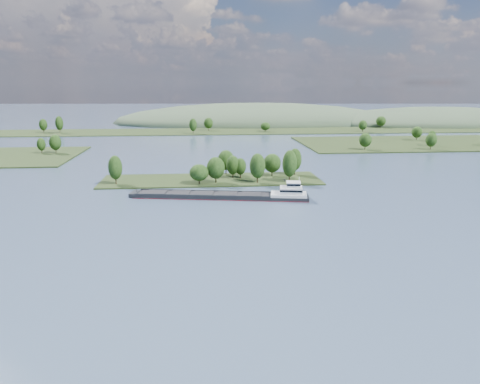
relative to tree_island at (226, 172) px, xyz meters
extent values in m
plane|color=#36495D|center=(-6.85, -59.08, -4.25)|extent=(1800.00, 1800.00, 0.00)
cube|color=black|center=(-6.85, 0.92, -4.25)|extent=(100.00, 30.00, 1.20)
cylinder|color=black|center=(13.30, -9.00, -1.49)|extent=(0.50, 0.50, 4.33)
ellipsoid|color=black|center=(13.30, -9.00, 4.02)|extent=(7.00, 7.00, 11.14)
cylinder|color=black|center=(0.75, 12.74, -1.73)|extent=(0.50, 0.50, 3.85)
ellipsoid|color=black|center=(0.75, 12.74, 3.17)|extent=(8.02, 8.02, 9.91)
cylinder|color=black|center=(-4.99, -7.17, -1.76)|extent=(0.50, 0.50, 3.79)
ellipsoid|color=black|center=(-4.99, -7.17, 3.06)|extent=(8.06, 8.06, 9.74)
cylinder|color=black|center=(3.33, 2.96, -1.92)|extent=(0.50, 0.50, 3.46)
ellipsoid|color=black|center=(3.33, 2.96, 2.48)|extent=(6.10, 6.10, 8.90)
cylinder|color=black|center=(-12.39, -9.06, -2.22)|extent=(0.50, 0.50, 2.86)
ellipsoid|color=black|center=(-12.39, -9.06, 1.42)|extent=(8.43, 8.43, 7.36)
cylinder|color=black|center=(-48.77, -5.80, -1.58)|extent=(0.50, 0.50, 4.15)
ellipsoid|color=black|center=(-48.77, -5.80, 3.69)|extent=(6.17, 6.17, 10.66)
cylinder|color=black|center=(6.83, 3.02, -2.12)|extent=(0.50, 0.50, 3.06)
ellipsoid|color=black|center=(6.83, 3.02, 1.76)|extent=(5.42, 5.42, 7.86)
cylinder|color=black|center=(33.67, 8.18, -1.55)|extent=(0.50, 0.50, 4.20)
ellipsoid|color=black|center=(33.67, 8.18, 3.78)|extent=(6.42, 6.42, 10.79)
cylinder|color=black|center=(27.89, -7.96, -1.31)|extent=(0.50, 0.50, 4.69)
ellipsoid|color=black|center=(27.89, -7.96, 4.65)|extent=(6.61, 6.61, 12.05)
cylinder|color=black|center=(22.33, 6.35, -1.91)|extent=(0.50, 0.50, 3.48)
ellipsoid|color=black|center=(22.33, 6.35, 2.52)|extent=(8.35, 8.35, 8.95)
cylinder|color=black|center=(-101.64, 90.28, -1.54)|extent=(0.50, 0.50, 3.83)
ellipsoid|color=black|center=(-101.64, 90.28, 3.33)|extent=(7.40, 7.40, 9.84)
cylinder|color=black|center=(-110.36, 90.64, -1.87)|extent=(0.50, 0.50, 3.16)
ellipsoid|color=black|center=(-110.36, 90.64, 2.14)|extent=(5.27, 5.27, 8.12)
cylinder|color=black|center=(97.31, 88.28, -1.65)|extent=(0.50, 0.50, 3.60)
ellipsoid|color=black|center=(97.31, 88.28, 2.92)|extent=(8.28, 8.28, 9.26)
cylinder|color=black|center=(141.07, 85.40, -1.68)|extent=(0.50, 0.50, 3.55)
ellipsoid|color=black|center=(141.07, 85.40, 2.83)|extent=(7.33, 7.33, 9.12)
cylinder|color=black|center=(150.45, 102.78, -1.70)|extent=(0.50, 0.50, 3.51)
ellipsoid|color=black|center=(150.45, 102.78, 2.77)|extent=(5.63, 5.63, 9.03)
cylinder|color=black|center=(155.23, 135.81, -1.74)|extent=(0.50, 0.50, 3.43)
ellipsoid|color=black|center=(155.23, 135.81, 2.63)|extent=(8.03, 8.03, 8.83)
cube|color=black|center=(-6.85, 220.92, -4.25)|extent=(900.00, 60.00, 1.20)
cylinder|color=black|center=(-149.33, 220.79, -1.65)|extent=(0.50, 0.50, 4.00)
ellipsoid|color=black|center=(-149.33, 220.79, 3.43)|extent=(7.19, 7.19, 10.28)
cylinder|color=black|center=(135.90, 202.18, -1.93)|extent=(0.50, 0.50, 3.45)
ellipsoid|color=black|center=(135.90, 202.18, 2.45)|extent=(7.51, 7.51, 8.86)
cylinder|color=black|center=(-2.66, 225.97, -1.70)|extent=(0.50, 0.50, 3.90)
ellipsoid|color=black|center=(-2.66, 225.97, 3.25)|extent=(8.49, 8.49, 10.02)
cylinder|color=black|center=(166.50, 236.82, -1.77)|extent=(0.50, 0.50, 3.76)
ellipsoid|color=black|center=(166.50, 236.82, 3.01)|extent=(9.63, 9.63, 9.68)
cylinder|color=black|center=(-134.31, 217.15, -1.24)|extent=(0.50, 0.50, 4.82)
ellipsoid|color=black|center=(-134.31, 217.15, 4.88)|extent=(6.95, 6.95, 12.39)
cylinder|color=black|center=(48.57, 211.39, -2.25)|extent=(0.50, 0.50, 2.80)
ellipsoid|color=black|center=(48.57, 211.39, 1.31)|extent=(8.89, 8.89, 7.20)
cylinder|color=black|center=(-16.65, 201.25, -1.49)|extent=(0.50, 0.50, 4.33)
ellipsoid|color=black|center=(-16.65, 201.25, 4.01)|extent=(6.68, 6.68, 11.12)
ellipsoid|color=#354731|center=(253.15, 290.92, -4.25)|extent=(260.00, 140.00, 36.00)
ellipsoid|color=#354731|center=(53.15, 320.92, -4.25)|extent=(320.00, 160.00, 44.00)
cube|color=black|center=(-4.10, -32.70, -3.83)|extent=(68.70, 20.60, 1.88)
cube|color=maroon|center=(-4.10, -32.70, -4.21)|extent=(68.90, 20.79, 0.21)
cube|color=black|center=(-10.07, -27.36, -2.63)|extent=(52.12, 9.79, 0.68)
cube|color=black|center=(-11.56, -35.59, -2.63)|extent=(52.12, 9.79, 0.68)
cube|color=black|center=(-10.81, -31.48, -2.76)|extent=(51.76, 16.71, 0.26)
cube|color=black|center=(-29.29, -28.12, -2.50)|extent=(8.81, 8.26, 0.30)
cube|color=black|center=(-20.05, -29.80, -2.50)|extent=(8.81, 8.26, 0.30)
cube|color=black|center=(-10.81, -31.48, -2.50)|extent=(8.81, 8.26, 0.30)
cube|color=black|center=(-1.58, -33.15, -2.50)|extent=(8.81, 8.26, 0.30)
cube|color=black|center=(7.66, -34.83, -2.50)|extent=(8.81, 8.26, 0.30)
cube|color=black|center=(-38.10, -26.52, -3.48)|extent=(3.89, 8.01, 1.71)
cylinder|color=black|center=(-37.26, -26.67, -2.29)|extent=(0.24, 0.24, 1.88)
cube|color=silver|center=(21.94, -37.42, -2.37)|extent=(14.90, 10.50, 1.02)
cube|color=silver|center=(22.77, -37.58, -0.67)|extent=(9.62, 8.24, 2.56)
cube|color=black|center=(22.77, -37.58, -0.33)|extent=(9.82, 8.44, 0.77)
cube|color=silver|center=(23.61, -37.73, 1.55)|extent=(5.95, 5.95, 1.88)
cube|color=black|center=(23.61, -37.73, 1.89)|extent=(6.15, 6.15, 0.68)
cube|color=silver|center=(23.61, -37.73, 2.58)|extent=(6.35, 6.35, 0.17)
cylinder|color=silver|center=(25.71, -38.11, 3.60)|extent=(0.20, 0.20, 2.22)
cylinder|color=black|center=(20.71, -34.60, 2.75)|extent=(0.50, 0.50, 1.02)
camera|label=1|loc=(-12.52, -210.42, 39.69)|focal=35.00mm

